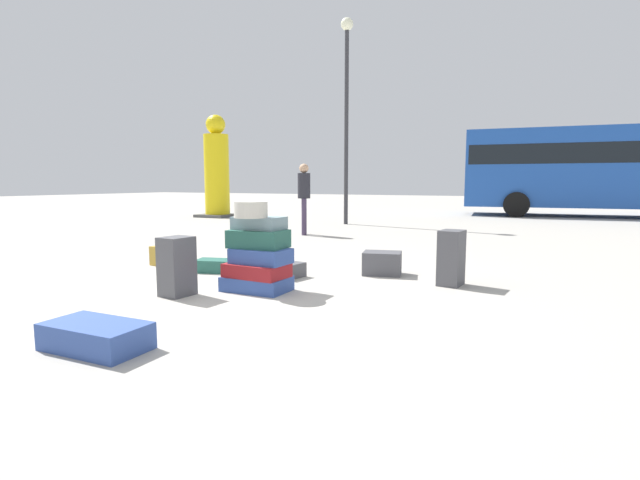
{
  "coord_description": "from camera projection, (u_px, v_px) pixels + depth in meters",
  "views": [
    {
      "loc": [
        3.57,
        -4.53,
        1.25
      ],
      "look_at": [
        0.48,
        1.68,
        0.41
      ],
      "focal_mm": 26.96,
      "sensor_mm": 36.0,
      "label": 1
    }
  ],
  "objects": [
    {
      "name": "suitcase_charcoal_foreground_far",
      "position": [
        177.0,
        266.0,
        5.3
      ],
      "size": [
        0.31,
        0.36,
        0.66
      ],
      "primitive_type": "cube",
      "rotation": [
        0.0,
        0.0,
        -0.09
      ],
      "color": "#4C4C51",
      "rests_on": "ground"
    },
    {
      "name": "parked_bus",
      "position": [
        618.0,
        166.0,
        17.04
      ],
      "size": [
        10.5,
        3.62,
        3.15
      ],
      "rotation": [
        0.0,
        0.0,
        0.11
      ],
      "color": "#1E4CA5",
      "rests_on": "ground"
    },
    {
      "name": "suitcase_tower",
      "position": [
        258.0,
        253.0,
        5.54
      ],
      "size": [
        0.75,
        0.58,
        1.03
      ],
      "color": "#334F99",
      "rests_on": "ground"
    },
    {
      "name": "suitcase_charcoal_right_side",
      "position": [
        382.0,
        263.0,
        6.52
      ],
      "size": [
        0.58,
        0.49,
        0.31
      ],
      "primitive_type": "cube",
      "rotation": [
        0.0,
        0.0,
        0.24
      ],
      "color": "#4C4C51",
      "rests_on": "ground"
    },
    {
      "name": "suitcase_tan_upright_blue",
      "position": [
        170.0,
        256.0,
        7.22
      ],
      "size": [
        0.6,
        0.38,
        0.29
      ],
      "primitive_type": "cube",
      "rotation": [
        0.0,
        0.0,
        -0.12
      ],
      "color": "#B28C33",
      "rests_on": "ground"
    },
    {
      "name": "suitcase_teal_white_trunk",
      "position": [
        222.0,
        266.0,
        6.7
      ],
      "size": [
        0.79,
        0.5,
        0.18
      ],
      "primitive_type": "cube",
      "rotation": [
        0.0,
        0.0,
        0.27
      ],
      "color": "#26594C",
      "rests_on": "ground"
    },
    {
      "name": "ground_plane",
      "position": [
        222.0,
        287.0,
        5.76
      ],
      "size": [
        80.0,
        80.0,
        0.0
      ],
      "primitive_type": "plane",
      "color": "#ADA89E"
    },
    {
      "name": "yellow_dummy_statue",
      "position": [
        217.0,
        172.0,
        17.16
      ],
      "size": [
        1.23,
        1.23,
        3.61
      ],
      "color": "yellow",
      "rests_on": "ground"
    },
    {
      "name": "suitcase_navy_left_side",
      "position": [
        96.0,
        336.0,
        3.61
      ],
      "size": [
        0.8,
        0.45,
        0.2
      ],
      "primitive_type": "cube",
      "rotation": [
        0.0,
        0.0,
        0.03
      ],
      "color": "#334F99",
      "rests_on": "ground"
    },
    {
      "name": "person_bearded_onlooker",
      "position": [
        304.0,
        192.0,
        11.37
      ],
      "size": [
        0.3,
        0.31,
        1.68
      ],
      "rotation": [
        0.0,
        0.0,
        -1.09
      ],
      "color": "#3F334C",
      "rests_on": "ground"
    },
    {
      "name": "suitcase_charcoal_behind_tower",
      "position": [
        451.0,
        258.0,
        5.83
      ],
      "size": [
        0.29,
        0.36,
        0.67
      ],
      "primitive_type": "cube",
      "rotation": [
        0.0,
        0.0,
        -0.11
      ],
      "color": "#4C4C51",
      "rests_on": "ground"
    },
    {
      "name": "suitcase_charcoal_foreground_near",
      "position": [
        280.0,
        269.0,
        6.43
      ],
      "size": [
        0.68,
        0.49,
        0.19
      ],
      "primitive_type": "cube",
      "rotation": [
        0.0,
        0.0,
        -0.18
      ],
      "color": "#4C4C51",
      "rests_on": "ground"
    },
    {
      "name": "lamp_post",
      "position": [
        347.0,
        91.0,
        13.92
      ],
      "size": [
        0.36,
        0.36,
        5.91
      ],
      "color": "#333338",
      "rests_on": "ground"
    }
  ]
}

